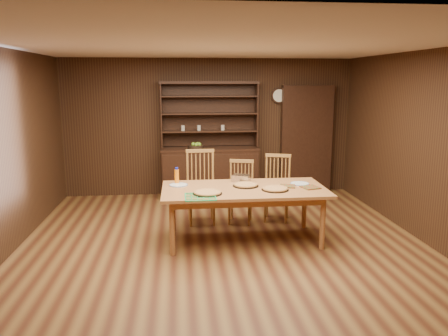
{
  "coord_description": "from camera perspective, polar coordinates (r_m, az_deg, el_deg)",
  "views": [
    {
      "loc": [
        -0.58,
        -5.37,
        2.2
      ],
      "look_at": [
        0.02,
        0.4,
        1.02
      ],
      "focal_mm": 35.0,
      "sensor_mm": 36.0,
      "label": 1
    }
  ],
  "objects": [
    {
      "name": "chair_center",
      "position": [
        6.83,
        2.21,
        -2.81
      ],
      "size": [
        0.48,
        0.47,
        0.98
      ],
      "rotation": [
        0.0,
        0.0,
        -0.26
      ],
      "color": "#AA7D3A",
      "rests_on": "floor"
    },
    {
      "name": "doorway",
      "position": [
        8.71,
        10.66,
        3.67
      ],
      "size": [
        1.0,
        0.18,
        2.1
      ],
      "primitive_type": "cube",
      "color": "black",
      "rests_on": "floor"
    },
    {
      "name": "china_hutch",
      "position": [
        8.3,
        -1.84,
        0.31
      ],
      "size": [
        1.84,
        0.52,
        2.17
      ],
      "color": "black",
      "rests_on": "floor"
    },
    {
      "name": "dining_table",
      "position": [
        5.97,
        2.64,
        -3.24
      ],
      "size": [
        2.23,
        1.11,
        0.75
      ],
      "color": "#A67239",
      "rests_on": "floor"
    },
    {
      "name": "pizza_right",
      "position": [
        5.88,
        6.69,
        -2.71
      ],
      "size": [
        0.36,
        0.36,
        0.04
      ],
      "color": "black",
      "rests_on": "dining_table"
    },
    {
      "name": "fruit_bowl",
      "position": [
        8.16,
        -3.66,
        2.86
      ],
      "size": [
        0.28,
        0.28,
        0.12
      ],
      "color": "black",
      "rests_on": "china_hutch"
    },
    {
      "name": "foil_dish",
      "position": [
        6.33,
        2.27,
        -1.32
      ],
      "size": [
        0.3,
        0.26,
        0.1
      ],
      "primitive_type": "cube",
      "rotation": [
        0.0,
        0.0,
        -0.42
      ],
      "color": "white",
      "rests_on": "dining_table"
    },
    {
      "name": "chair_left",
      "position": [
        6.82,
        -3.04,
        -2.08
      ],
      "size": [
        0.48,
        0.46,
        1.13
      ],
      "rotation": [
        0.0,
        0.0,
        0.03
      ],
      "color": "#AA7D3A",
      "rests_on": "floor"
    },
    {
      "name": "chair_right",
      "position": [
        6.99,
        6.96,
        -2.26
      ],
      "size": [
        0.53,
        0.52,
        1.04
      ],
      "rotation": [
        0.0,
        0.0,
        -0.3
      ],
      "color": "#AA7D3A",
      "rests_on": "floor"
    },
    {
      "name": "plate_right",
      "position": [
        6.26,
        9.87,
        -2.01
      ],
      "size": [
        0.26,
        0.26,
        0.02
      ],
      "color": "white",
      "rests_on": "dining_table"
    },
    {
      "name": "pizza_center",
      "position": [
        6.06,
        2.85,
        -2.23
      ],
      "size": [
        0.36,
        0.36,
        0.04
      ],
      "color": "black",
      "rests_on": "dining_table"
    },
    {
      "name": "pot_holder_a",
      "position": [
        6.07,
        11.21,
        -2.5
      ],
      "size": [
        0.27,
        0.27,
        0.02
      ],
      "primitive_type": "cube",
      "rotation": [
        0.0,
        0.0,
        0.29
      ],
      "color": "maroon",
      "rests_on": "dining_table"
    },
    {
      "name": "plate_left",
      "position": [
        6.12,
        -5.96,
        -2.21
      ],
      "size": [
        0.26,
        0.26,
        0.02
      ],
      "color": "white",
      "rests_on": "dining_table"
    },
    {
      "name": "pot_holder_b",
      "position": [
        6.09,
        8.29,
        -2.35
      ],
      "size": [
        0.25,
        0.25,
        0.02
      ],
      "primitive_type": "cube",
      "rotation": [
        0.0,
        0.0,
        -0.25
      ],
      "color": "maroon",
      "rests_on": "dining_table"
    },
    {
      "name": "juice_bottle",
      "position": [
        6.2,
        -6.19,
        -1.06
      ],
      "size": [
        0.06,
        0.06,
        0.24
      ],
      "color": "orange",
      "rests_on": "dining_table"
    },
    {
      "name": "wall_clock",
      "position": [
        8.55,
        7.18,
        9.36
      ],
      "size": [
        0.3,
        0.05,
        0.3
      ],
      "color": "black",
      "rests_on": "room_shell"
    },
    {
      "name": "pizza_left",
      "position": [
        5.65,
        -2.17,
        -3.23
      ],
      "size": [
        0.38,
        0.38,
        0.04
      ],
      "color": "black",
      "rests_on": "dining_table"
    },
    {
      "name": "cooling_rack",
      "position": [
        5.5,
        -3.11,
        -3.74
      ],
      "size": [
        0.46,
        0.46,
        0.02
      ],
      "primitive_type": null,
      "rotation": [
        0.0,
        0.0,
        0.26
      ],
      "color": "#0EB760",
      "rests_on": "dining_table"
    },
    {
      "name": "room_shell",
      "position": [
        5.44,
        0.19,
        4.91
      ],
      "size": [
        6.0,
        6.0,
        6.0
      ],
      "color": "silver",
      "rests_on": "floor"
    },
    {
      "name": "floor",
      "position": [
        5.83,
        0.18,
        -10.68
      ],
      "size": [
        6.0,
        6.0,
        0.0
      ],
      "primitive_type": "plane",
      "color": "brown",
      "rests_on": "ground"
    }
  ]
}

